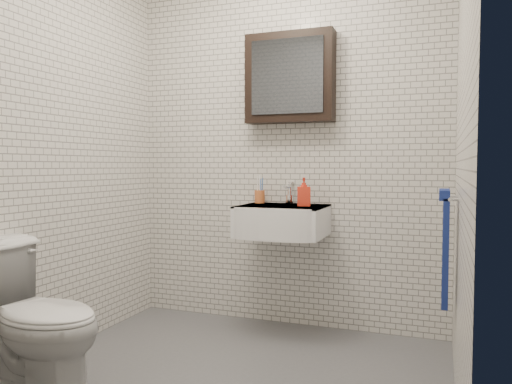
# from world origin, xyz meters

# --- Properties ---
(ground) EXTENTS (2.20, 2.00, 0.01)m
(ground) POSITION_xyz_m (0.00, 0.00, 0.01)
(ground) COLOR #53555B
(ground) RESTS_ON ground
(room_shell) EXTENTS (2.22, 2.02, 2.51)m
(room_shell) POSITION_xyz_m (0.00, 0.00, 1.47)
(room_shell) COLOR silver
(room_shell) RESTS_ON ground
(washbasin) EXTENTS (0.55, 0.50, 0.20)m
(washbasin) POSITION_xyz_m (0.05, 0.73, 0.76)
(washbasin) COLOR white
(washbasin) RESTS_ON room_shell
(faucet) EXTENTS (0.06, 0.20, 0.15)m
(faucet) POSITION_xyz_m (0.05, 0.93, 0.92)
(faucet) COLOR silver
(faucet) RESTS_ON washbasin
(mirror_cabinet) EXTENTS (0.60, 0.15, 0.60)m
(mirror_cabinet) POSITION_xyz_m (0.05, 0.93, 1.70)
(mirror_cabinet) COLOR black
(mirror_cabinet) RESTS_ON room_shell
(towel_rail) EXTENTS (0.09, 0.30, 0.58)m
(towel_rail) POSITION_xyz_m (1.04, 0.35, 0.72)
(towel_rail) COLOR silver
(towel_rail) RESTS_ON room_shell
(toothbrush_cup) EXTENTS (0.09, 0.09, 0.20)m
(toothbrush_cup) POSITION_xyz_m (-0.16, 0.92, 0.90)
(toothbrush_cup) COLOR #CA6532
(toothbrush_cup) RESTS_ON washbasin
(soap_bottle) EXTENTS (0.10, 0.10, 0.18)m
(soap_bottle) POSITION_xyz_m (0.19, 0.78, 0.94)
(soap_bottle) COLOR orange
(soap_bottle) RESTS_ON washbasin
(toilet) EXTENTS (0.78, 0.50, 0.75)m
(toilet) POSITION_xyz_m (-0.78, -0.51, 0.38)
(toilet) COLOR white
(toilet) RESTS_ON ground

